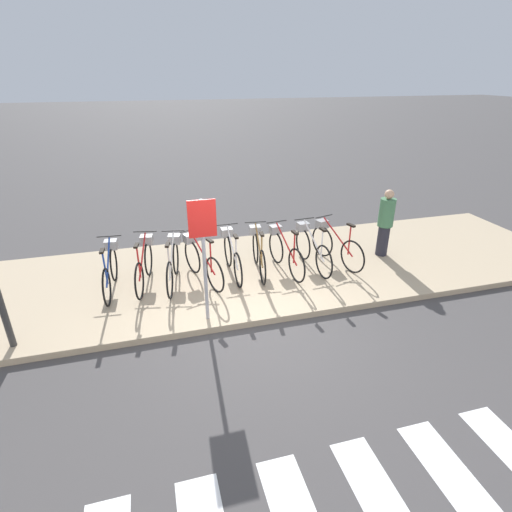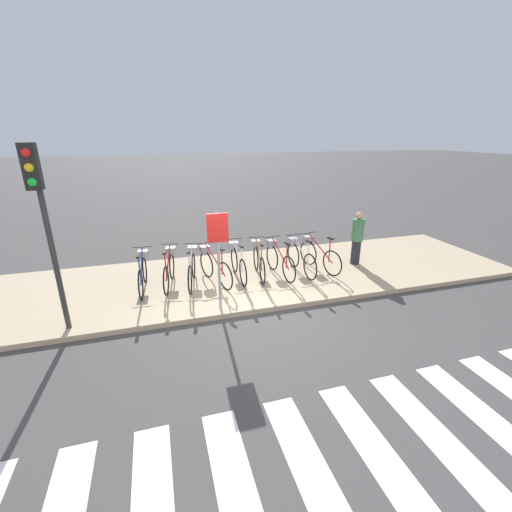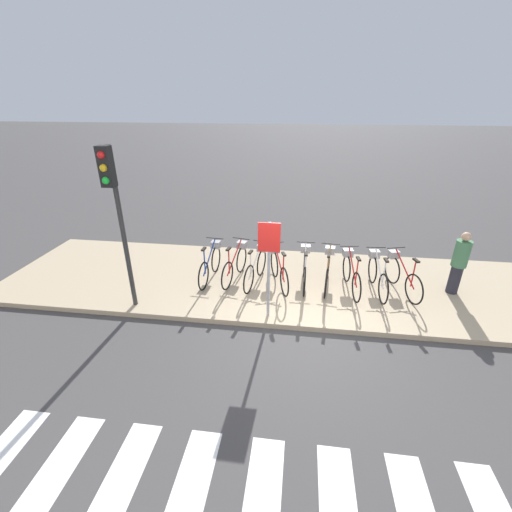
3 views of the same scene
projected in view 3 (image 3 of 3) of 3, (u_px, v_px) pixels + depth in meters
ground_plane at (302, 331)px, 7.10m from camera, size 120.00×120.00×0.00m
sidewalk at (303, 284)px, 8.78m from camera, size 15.43×3.80×0.12m
parked_bicycle_0 at (211, 262)px, 8.75m from camera, size 0.46×1.68×1.03m
parked_bicycle_1 at (236, 262)px, 8.75m from camera, size 0.50×1.66×1.03m
parked_bicycle_2 at (257, 266)px, 8.58m from camera, size 0.51×1.66×1.03m
parked_bicycle_3 at (278, 267)px, 8.49m from camera, size 0.66×1.61×1.03m
parked_bicycle_4 at (305, 267)px, 8.51m from camera, size 0.46×1.68×1.03m
parked_bicycle_5 at (328, 269)px, 8.42m from camera, size 0.46×1.68×1.03m
parked_bicycle_6 at (351, 272)px, 8.27m from camera, size 0.46×1.68×1.03m
parked_bicycle_7 at (377, 273)px, 8.21m from camera, size 0.46×1.68×1.03m
parked_bicycle_8 at (401, 274)px, 8.19m from camera, size 0.61×1.63×1.03m
pedestrian at (459, 262)px, 7.95m from camera, size 0.34×0.34×1.54m
traffic_light at (114, 198)px, 6.65m from camera, size 0.24×0.40×3.50m
sign_post at (269, 255)px, 6.78m from camera, size 0.44×0.07×2.13m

